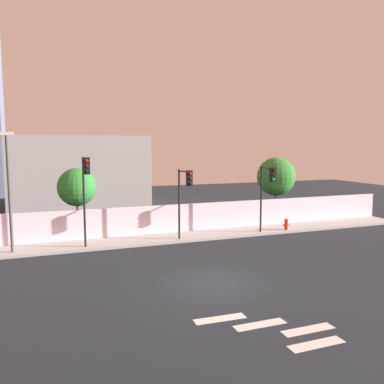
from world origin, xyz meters
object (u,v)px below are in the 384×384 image
at_px(traffic_light_left, 85,183).
at_px(street_lamp_curbside, 9,181).
at_px(traffic_light_right, 185,189).
at_px(roadside_tree_leftmost, 77,187).
at_px(traffic_light_center, 267,185).
at_px(roadside_tree_midleft, 276,177).
at_px(fire_hydrant, 286,224).

distance_m(traffic_light_left, street_lamp_curbside, 3.78).
xyz_separation_m(traffic_light_right, roadside_tree_leftmost, (-5.77, 4.09, -0.09)).
bearing_deg(street_lamp_curbside, roadside_tree_leftmost, 44.45).
height_order(traffic_light_center, roadside_tree_midleft, roadside_tree_midleft).
distance_m(fire_hydrant, roadside_tree_leftmost, 13.90).
bearing_deg(traffic_light_right, street_lamp_curbside, 176.58).
bearing_deg(fire_hydrant, traffic_light_right, -175.56).
xyz_separation_m(traffic_light_right, street_lamp_curbside, (-9.37, 0.56, 0.72)).
distance_m(traffic_light_center, traffic_light_right, 5.51).
xyz_separation_m(traffic_light_left, roadside_tree_midleft, (14.41, 3.88, -0.34)).
bearing_deg(roadside_tree_leftmost, traffic_light_center, -20.19).
height_order(traffic_light_right, fire_hydrant, traffic_light_right).
distance_m(traffic_light_center, fire_hydrant, 3.42).
xyz_separation_m(traffic_light_center, street_lamp_curbside, (-14.88, 0.61, 0.66)).
height_order(traffic_light_right, street_lamp_curbside, street_lamp_curbside).
relative_size(fire_hydrant, roadside_tree_leftmost, 0.18).
bearing_deg(traffic_light_right, traffic_light_center, -0.56).
height_order(street_lamp_curbside, roadside_tree_midleft, street_lamp_curbside).
xyz_separation_m(traffic_light_center, roadside_tree_leftmost, (-11.28, 4.15, -0.15)).
xyz_separation_m(traffic_light_left, fire_hydrant, (13.03, 0.36, -3.22)).
height_order(traffic_light_left, traffic_light_right, traffic_light_left).
xyz_separation_m(traffic_light_left, traffic_light_right, (5.61, -0.22, -0.52)).
bearing_deg(roadside_tree_midleft, traffic_light_left, -164.94).
bearing_deg(roadside_tree_midleft, traffic_light_center, -128.46).
relative_size(traffic_light_center, fire_hydrant, 5.57).
bearing_deg(traffic_light_right, fire_hydrant, 4.44).
bearing_deg(traffic_light_left, roadside_tree_midleft, 15.06).
bearing_deg(street_lamp_curbside, traffic_light_left, -5.22).
relative_size(street_lamp_curbside, fire_hydrant, 8.19).
xyz_separation_m(traffic_light_right, fire_hydrant, (7.43, 0.58, -2.69)).
distance_m(traffic_light_right, street_lamp_curbside, 9.41).
bearing_deg(fire_hydrant, roadside_tree_leftmost, 165.07).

